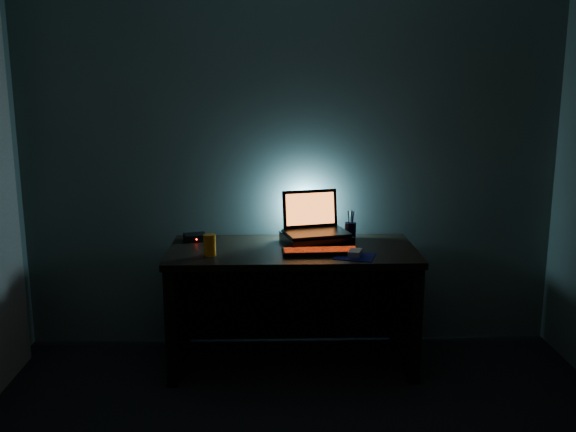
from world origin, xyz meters
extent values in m
cube|color=#49544D|center=(0.00, 2.00, 1.25)|extent=(3.50, 0.00, 2.50)
cube|color=black|center=(0.00, 1.62, 0.73)|extent=(1.50, 0.70, 0.04)
cube|color=black|center=(-0.71, 1.62, 0.35)|extent=(0.06, 0.64, 0.71)
cube|color=black|center=(0.71, 1.62, 0.35)|extent=(0.06, 0.64, 0.71)
cube|color=black|center=(0.00, 1.95, 0.35)|extent=(1.38, 0.02, 0.65)
cube|color=black|center=(0.15, 1.73, 0.78)|extent=(0.46, 0.39, 0.06)
cube|color=black|center=(0.15, 1.73, 0.82)|extent=(0.43, 0.35, 0.02)
cube|color=black|center=(0.12, 1.85, 0.95)|extent=(0.36, 0.13, 0.24)
cube|color=orange|center=(0.12, 1.85, 0.95)|extent=(0.32, 0.11, 0.20)
cube|color=black|center=(0.16, 1.49, 0.76)|extent=(0.46, 0.17, 0.03)
cube|color=red|center=(0.16, 1.49, 0.78)|extent=(0.44, 0.15, 0.00)
cube|color=navy|center=(0.36, 1.42, 0.75)|extent=(0.27, 0.26, 0.00)
cube|color=gray|center=(0.36, 1.42, 0.77)|extent=(0.10, 0.13, 0.03)
cylinder|color=black|center=(0.38, 1.85, 0.80)|extent=(0.08, 0.08, 0.10)
cylinder|color=orange|center=(-0.49, 1.47, 0.81)|extent=(0.10, 0.10, 0.12)
cube|color=black|center=(-0.61, 1.82, 0.77)|extent=(0.16, 0.14, 0.05)
sphere|color=#FF0C07|center=(-0.60, 1.76, 0.77)|extent=(0.01, 0.01, 0.01)
camera|label=1|loc=(-0.14, -2.15, 1.76)|focal=40.00mm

